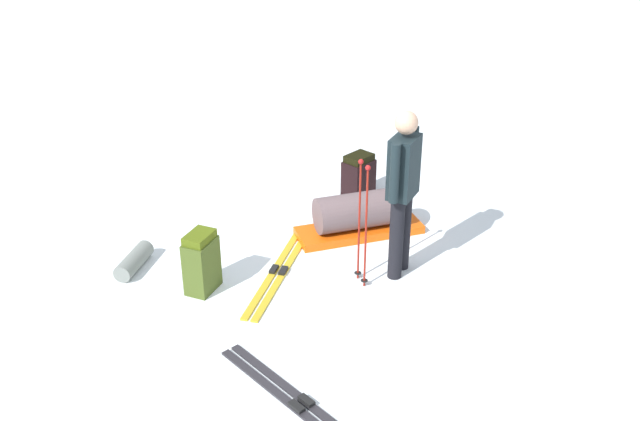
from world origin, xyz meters
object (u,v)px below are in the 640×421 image
at_px(skier_standing, 403,186).
at_px(ski_poles_planted_near, 363,218).
at_px(backpack_large_dark, 359,176).
at_px(gear_sled, 360,216).
at_px(ski_pair_far, 302,406).
at_px(backpack_bright, 201,262).
at_px(sleeping_mat_rolled, 134,261).
at_px(ski_pair_near, 279,272).

bearing_deg(skier_standing, ski_poles_planted_near, -68.91).
xyz_separation_m(backpack_large_dark, gear_sled, (0.96, -0.12, -0.04)).
distance_m(skier_standing, ski_poles_planted_near, 0.49).
distance_m(ski_pair_far, ski_poles_planted_near, 1.98).
bearing_deg(backpack_bright, sleeping_mat_rolled, -121.92).
bearing_deg(ski_pair_far, ski_pair_near, -177.23).
relative_size(ski_pair_far, backpack_bright, 2.60).
height_order(backpack_bright, gear_sled, backpack_bright).
xyz_separation_m(backpack_large_dark, sleeping_mat_rolled, (1.48, -2.49, -0.17)).
bearing_deg(sleeping_mat_rolled, skier_standing, 83.44).
distance_m(skier_standing, backpack_large_dark, 1.92).
height_order(skier_standing, ski_poles_planted_near, skier_standing).
relative_size(skier_standing, gear_sled, 1.17).
distance_m(gear_sled, sleeping_mat_rolled, 2.43).
bearing_deg(ski_poles_planted_near, ski_pair_near, -106.86).
xyz_separation_m(ski_pair_far, backpack_large_dark, (-3.64, 0.95, 0.25)).
bearing_deg(ski_pair_near, ski_pair_far, 2.77).
height_order(ski_pair_near, gear_sled, gear_sled).
distance_m(skier_standing, ski_pair_near, 1.53).
distance_m(backpack_large_dark, sleeping_mat_rolled, 2.90).
height_order(ski_pair_far, backpack_large_dark, backpack_large_dark).
distance_m(backpack_bright, ski_poles_planted_near, 1.59).
bearing_deg(sleeping_mat_rolled, ski_pair_far, 35.48).
bearing_deg(backpack_large_dark, ski_pair_far, -14.62).
distance_m(ski_pair_far, gear_sled, 2.81).
bearing_deg(gear_sled, ski_pair_far, -17.12).
distance_m(skier_standing, ski_pair_far, 2.36).
xyz_separation_m(backpack_bright, sleeping_mat_rolled, (-0.44, -0.71, -0.21)).
height_order(ski_pair_near, ski_pair_far, same).
distance_m(ski_pair_near, ski_poles_planted_near, 1.09).
xyz_separation_m(backpack_large_dark, ski_poles_planted_near, (1.93, -0.24, 0.45)).
bearing_deg(ski_pair_far, backpack_large_dark, 165.38).
xyz_separation_m(ski_pair_near, sleeping_mat_rolled, (-0.22, -1.45, 0.08)).
height_order(backpack_large_dark, ski_poles_planted_near, ski_poles_planted_near).
xyz_separation_m(backpack_bright, ski_poles_planted_near, (0.01, 1.54, 0.41)).
distance_m(backpack_bright, sleeping_mat_rolled, 0.87).
height_order(skier_standing, gear_sled, skier_standing).
xyz_separation_m(ski_poles_planted_near, sleeping_mat_rolled, (-0.46, -2.25, -0.62)).
relative_size(ski_pair_far, gear_sled, 1.10).
xyz_separation_m(ski_pair_far, sleeping_mat_rolled, (-2.17, -1.54, 0.08)).
xyz_separation_m(gear_sled, sleeping_mat_rolled, (0.51, -2.37, -0.13)).
xyz_separation_m(ski_pair_near, gear_sled, (-0.73, 0.92, 0.21)).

